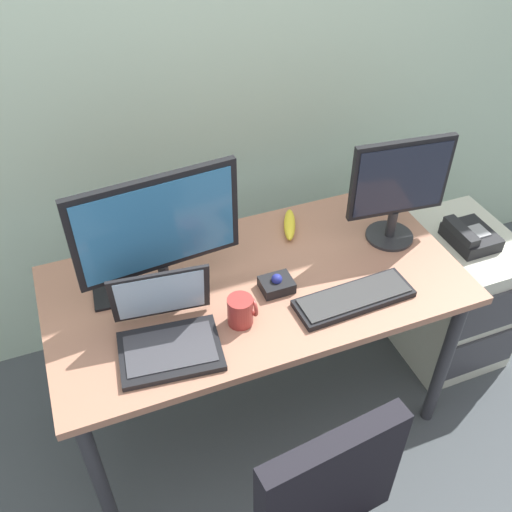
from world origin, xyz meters
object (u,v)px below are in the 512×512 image
desk_phone (470,236)px  cell_phone (104,295)px  laptop (167,330)px  file_cabinet (450,294)px  trackball_mouse (277,284)px  monitor_side (399,186)px  banana (290,224)px  monitor_main (158,231)px  keyboard (354,298)px  coffee_mug (241,311)px

desk_phone → cell_phone: 1.46m
laptop → desk_phone: bearing=7.7°
file_cabinet → trackball_mouse: size_ratio=5.68×
desk_phone → laptop: 1.32m
monitor_side → banana: monitor_side is taller
desk_phone → monitor_main: (-1.25, 0.04, 0.36)m
monitor_main → file_cabinet: bearing=-1.0°
cell_phone → laptop: bearing=-56.0°
banana → trackball_mouse: bearing=-121.3°
monitor_side → cell_phone: monitor_side is taller
keyboard → cell_phone: 0.85m
desk_phone → banana: size_ratio=1.05×
file_cabinet → banana: bearing=164.8°
file_cabinet → monitor_side: bearing=179.1°
file_cabinet → trackball_mouse: (-0.90, -0.10, 0.46)m
desk_phone → laptop: size_ratio=0.59×
desk_phone → monitor_main: 1.30m
file_cabinet → monitor_main: size_ratio=1.16×
trackball_mouse → monitor_main: bearing=161.6°
laptop → banana: (0.59, 0.39, -0.03)m
coffee_mug → banana: 0.52m
coffee_mug → cell_phone: size_ratio=0.72×
trackball_mouse → desk_phone: bearing=5.2°
file_cabinet → monitor_side: 0.77m
file_cabinet → keyboard: keyboard is taller
monitor_side → laptop: size_ratio=1.23×
keyboard → cell_phone: (-0.78, 0.33, -0.01)m
laptop → trackball_mouse: size_ratio=3.09×
file_cabinet → coffee_mug: coffee_mug is taller
banana → laptop: bearing=-146.5°
trackball_mouse → coffee_mug: bearing=-149.1°
desk_phone → trackball_mouse: (-0.89, -0.08, 0.11)m
trackball_mouse → cell_phone: 0.59m
file_cabinet → laptop: bearing=-171.6°
keyboard → laptop: 0.63m
desk_phone → coffee_mug: (-1.06, -0.18, 0.14)m
laptop → cell_phone: laptop is taller
laptop → coffee_mug: bearing=-0.9°
cell_phone → banana: size_ratio=0.75×
cell_phone → file_cabinet: bearing=1.7°
desk_phone → laptop: bearing=-172.3°
keyboard → cell_phone: size_ratio=2.92×
keyboard → coffee_mug: coffee_mug is taller
cell_phone → banana: 0.75m
trackball_mouse → monitor_side: bearing=11.5°
file_cabinet → trackball_mouse: trackball_mouse is taller
cell_phone → monitor_main: bearing=-12.0°
monitor_main → cell_phone: monitor_main is taller
monitor_main → monitor_side: monitor_main is taller
file_cabinet → cell_phone: 1.53m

